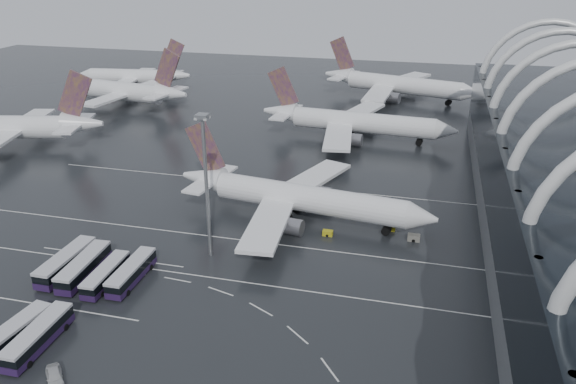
% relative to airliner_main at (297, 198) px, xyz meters
% --- Properties ---
extents(ground, '(420.00, 420.00, 0.00)m').
position_rel_airliner_main_xyz_m(ground, '(-4.61, -23.75, -4.65)').
color(ground, black).
rests_on(ground, ground).
extents(lane_marking_near, '(120.00, 0.25, 0.01)m').
position_rel_airliner_main_xyz_m(lane_marking_near, '(-4.61, -25.75, -4.64)').
color(lane_marking_near, silver).
rests_on(lane_marking_near, ground).
extents(lane_marking_mid, '(120.00, 0.25, 0.01)m').
position_rel_airliner_main_xyz_m(lane_marking_mid, '(-4.61, -11.75, -4.64)').
color(lane_marking_mid, silver).
rests_on(lane_marking_mid, ground).
extents(lane_marking_far, '(120.00, 0.25, 0.01)m').
position_rel_airliner_main_xyz_m(lane_marking_far, '(-4.61, 16.25, -4.64)').
color(lane_marking_far, silver).
rests_on(lane_marking_far, ground).
extents(bus_bay_line_south, '(28.00, 0.25, 0.01)m').
position_rel_airliner_main_xyz_m(bus_bay_line_south, '(-28.61, -39.75, -4.64)').
color(bus_bay_line_south, silver).
rests_on(bus_bay_line_south, ground).
extents(bus_bay_line_north, '(28.00, 0.25, 0.01)m').
position_rel_airliner_main_xyz_m(bus_bay_line_north, '(-28.61, -23.75, -4.64)').
color(bus_bay_line_north, silver).
rests_on(bus_bay_line_north, ground).
extents(airliner_main, '(54.82, 47.65, 18.57)m').
position_rel_airliner_main_xyz_m(airliner_main, '(0.00, 0.00, 0.00)').
color(airliner_main, white).
rests_on(airliner_main, ground).
extents(airliner_gate_b, '(57.30, 51.35, 19.89)m').
position_rel_airliner_main_xyz_m(airliner_gate_b, '(3.24, 56.01, 0.33)').
color(airliner_gate_b, white).
rests_on(airliner_gate_b, ground).
extents(airliner_gate_c, '(58.99, 53.64, 21.31)m').
position_rel_airliner_main_xyz_m(airliner_gate_c, '(11.56, 107.96, 0.68)').
color(airliner_gate_c, white).
rests_on(airliner_gate_c, ground).
extents(jet_remote_west, '(49.54, 40.16, 21.67)m').
position_rel_airliner_main_xyz_m(jet_remote_west, '(-86.10, 25.93, 0.95)').
color(jet_remote_west, white).
rests_on(jet_remote_west, ground).
extents(jet_remote_mid, '(50.01, 40.41, 21.76)m').
position_rel_airliner_main_xyz_m(jet_remote_mid, '(-78.07, 72.03, 0.97)').
color(jet_remote_mid, white).
rests_on(jet_remote_mid, ground).
extents(jet_remote_far, '(46.48, 37.54, 20.21)m').
position_rel_airliner_main_xyz_m(jet_remote_far, '(-89.02, 97.16, 0.57)').
color(jet_remote_far, white).
rests_on(jet_remote_far, ground).
extents(bus_row_near_a, '(3.38, 13.84, 3.40)m').
position_rel_airliner_main_xyz_m(bus_row_near_a, '(-33.26, -30.10, -2.78)').
color(bus_row_near_a, '#2C133B').
rests_on(bus_row_near_a, ground).
extents(bus_row_near_b, '(3.83, 13.73, 3.34)m').
position_rel_airliner_main_xyz_m(bus_row_near_b, '(-29.46, -30.65, -2.81)').
color(bus_row_near_b, '#2C133B').
rests_on(bus_row_near_b, ground).
extents(bus_row_near_c, '(3.19, 12.09, 2.96)m').
position_rel_airliner_main_xyz_m(bus_row_near_c, '(-24.75, -31.67, -3.03)').
color(bus_row_near_c, '#2C133B').
rests_on(bus_row_near_c, ground).
extents(bus_row_near_d, '(3.19, 12.74, 3.13)m').
position_rel_airliner_main_xyz_m(bus_row_near_d, '(-20.94, -30.06, -2.93)').
color(bus_row_near_d, '#2C133B').
rests_on(bus_row_near_d, ground).
extents(bus_row_far_b, '(4.20, 12.79, 3.09)m').
position_rel_airliner_main_xyz_m(bus_row_far_b, '(-28.79, -48.94, -2.95)').
color(bus_row_far_b, '#2C133B').
rests_on(bus_row_far_b, ground).
extents(bus_row_far_c, '(3.24, 12.88, 3.16)m').
position_rel_airliner_main_xyz_m(bus_row_far_c, '(-25.07, -48.53, -2.91)').
color(bus_row_far_c, '#2C133B').
rests_on(bus_row_far_c, ground).
extents(van_curve_b, '(4.69, 4.93, 1.66)m').
position_rel_airliner_main_xyz_m(van_curve_b, '(-18.68, -54.10, -3.82)').
color(van_curve_b, silver).
rests_on(van_curve_b, ground).
extents(floodlight_mast, '(2.01, 2.01, 26.23)m').
position_rel_airliner_main_xyz_m(floodlight_mast, '(-11.61, -18.41, 11.85)').
color(floodlight_mast, gray).
rests_on(floodlight_mast, ground).
extents(gse_cart_belly_a, '(1.93, 1.14, 1.05)m').
position_rel_airliner_main_xyz_m(gse_cart_belly_a, '(19.17, -0.56, -4.12)').
color(gse_cart_belly_a, gold).
rests_on(gse_cart_belly_a, ground).
extents(gse_cart_belly_b, '(2.28, 1.35, 1.24)m').
position_rel_airliner_main_xyz_m(gse_cart_belly_b, '(17.47, 4.23, -4.03)').
color(gse_cart_belly_b, slate).
rests_on(gse_cart_belly_b, ground).
extents(gse_cart_belly_c, '(1.96, 1.16, 1.07)m').
position_rel_airliner_main_xyz_m(gse_cart_belly_c, '(7.60, -5.84, -4.12)').
color(gse_cart_belly_c, gold).
rests_on(gse_cart_belly_c, ground).
extents(gse_cart_belly_d, '(2.31, 1.37, 1.26)m').
position_rel_airliner_main_xyz_m(gse_cart_belly_d, '(23.84, -3.81, -4.02)').
color(gse_cart_belly_d, slate).
rests_on(gse_cart_belly_d, ground).
extents(gse_cart_belly_e, '(2.10, 1.24, 1.14)m').
position_rel_airliner_main_xyz_m(gse_cart_belly_e, '(10.68, 9.35, -4.08)').
color(gse_cart_belly_e, gold).
rests_on(gse_cart_belly_e, ground).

